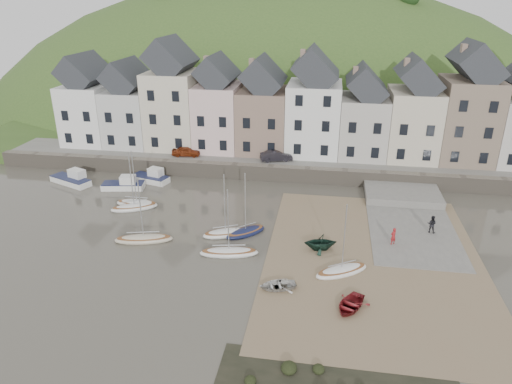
% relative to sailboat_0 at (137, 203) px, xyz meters
% --- Properties ---
extents(ground, '(160.00, 160.00, 0.00)m').
position_rel_sailboat_0_xyz_m(ground, '(13.02, -7.35, -0.26)').
color(ground, '#484438').
rests_on(ground, ground).
extents(quay_land, '(90.00, 30.00, 1.50)m').
position_rel_sailboat_0_xyz_m(quay_land, '(13.02, 24.65, 0.49)').
color(quay_land, '#375522').
rests_on(quay_land, ground).
extents(quay_street, '(70.00, 7.00, 0.10)m').
position_rel_sailboat_0_xyz_m(quay_street, '(13.02, 13.15, 1.29)').
color(quay_street, slate).
rests_on(quay_street, quay_land).
extents(seawall, '(70.00, 1.20, 1.80)m').
position_rel_sailboat_0_xyz_m(seawall, '(13.02, 9.65, 0.64)').
color(seawall, slate).
rests_on(seawall, ground).
extents(beach, '(18.00, 26.00, 0.06)m').
position_rel_sailboat_0_xyz_m(beach, '(24.02, -7.35, -0.23)').
color(beach, '#80694E').
rests_on(beach, ground).
extents(slipway, '(8.00, 18.00, 0.12)m').
position_rel_sailboat_0_xyz_m(slipway, '(28.02, 0.65, -0.20)').
color(slipway, slate).
rests_on(slipway, ground).
extents(hillside, '(134.40, 84.00, 84.00)m').
position_rel_sailboat_0_xyz_m(hillside, '(8.02, 52.65, -18.26)').
color(hillside, '#375522').
rests_on(hillside, ground).
extents(townhouse_terrace, '(61.05, 8.00, 13.93)m').
position_rel_sailboat_0_xyz_m(townhouse_terrace, '(14.78, 16.65, 7.06)').
color(townhouse_terrace, white).
rests_on(townhouse_terrace, quay_land).
extents(sailboat_0, '(4.51, 1.51, 6.32)m').
position_rel_sailboat_0_xyz_m(sailboat_0, '(0.00, 0.00, 0.00)').
color(sailboat_0, white).
rests_on(sailboat_0, ground).
extents(sailboat_1, '(4.97, 3.46, 6.32)m').
position_rel_sailboat_0_xyz_m(sailboat_1, '(0.11, -0.96, -0.00)').
color(sailboat_1, white).
rests_on(sailboat_1, ground).
extents(sailboat_2, '(5.48, 2.70, 6.32)m').
position_rel_sailboat_0_xyz_m(sailboat_2, '(3.68, -7.34, -0.00)').
color(sailboat_2, beige).
rests_on(sailboat_2, ground).
extents(sailboat_3, '(4.50, 3.13, 6.32)m').
position_rel_sailboat_0_xyz_m(sailboat_3, '(10.75, -5.06, 0.00)').
color(sailboat_3, white).
rests_on(sailboat_3, ground).
extents(sailboat_4, '(5.26, 2.41, 6.32)m').
position_rel_sailboat_0_xyz_m(sailboat_4, '(11.81, -8.43, -0.00)').
color(sailboat_4, white).
rests_on(sailboat_4, ground).
extents(sailboat_5, '(4.06, 3.90, 6.32)m').
position_rel_sailboat_0_xyz_m(sailboat_5, '(12.55, -4.54, 0.00)').
color(sailboat_5, '#141A3E').
rests_on(sailboat_5, ground).
extents(sailboat_6, '(4.75, 3.73, 6.32)m').
position_rel_sailboat_0_xyz_m(sailboat_6, '(21.35, -9.85, -0.00)').
color(sailboat_6, white).
rests_on(sailboat_6, ground).
extents(motorboat_0, '(4.96, 2.50, 1.70)m').
position_rel_sailboat_0_xyz_m(motorboat_0, '(-3.17, 4.12, 0.32)').
color(motorboat_0, white).
rests_on(motorboat_0, ground).
extents(motorboat_1, '(5.70, 3.72, 1.70)m').
position_rel_sailboat_0_xyz_m(motorboat_1, '(-9.98, 4.72, 0.32)').
color(motorboat_1, white).
rests_on(motorboat_1, ground).
extents(motorboat_2, '(4.86, 2.92, 1.70)m').
position_rel_sailboat_0_xyz_m(motorboat_2, '(-0.91, 6.79, 0.32)').
color(motorboat_2, white).
rests_on(motorboat_2, ground).
extents(rowboat_white, '(3.31, 2.79, 0.58)m').
position_rel_sailboat_0_xyz_m(rowboat_white, '(16.52, -12.80, 0.09)').
color(rowboat_white, silver).
rests_on(rowboat_white, beach).
extents(rowboat_green, '(3.24, 2.95, 1.48)m').
position_rel_sailboat_0_xyz_m(rowboat_green, '(19.52, -6.35, 0.54)').
color(rowboat_green, black).
rests_on(rowboat_green, beach).
extents(rowboat_red, '(3.37, 3.80, 0.65)m').
position_rel_sailboat_0_xyz_m(rowboat_red, '(21.91, -14.44, 0.12)').
color(rowboat_red, maroon).
rests_on(rowboat_red, beach).
extents(person_red, '(0.69, 0.65, 1.59)m').
position_rel_sailboat_0_xyz_m(person_red, '(25.87, -4.45, 0.65)').
color(person_red, maroon).
rests_on(person_red, slipway).
extents(person_dark, '(1.01, 0.90, 1.71)m').
position_rel_sailboat_0_xyz_m(person_dark, '(29.64, -1.58, 0.71)').
color(person_dark, black).
rests_on(person_dark, slipway).
extents(car_left, '(3.68, 1.75, 1.22)m').
position_rel_sailboat_0_xyz_m(car_left, '(1.80, 12.15, 1.95)').
color(car_left, maroon).
rests_on(car_left, quay_street).
extents(car_right, '(4.19, 2.50, 1.30)m').
position_rel_sailboat_0_xyz_m(car_right, '(13.39, 12.15, 1.99)').
color(car_right, black).
rests_on(car_right, quay_street).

